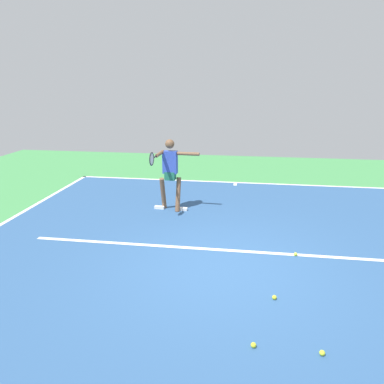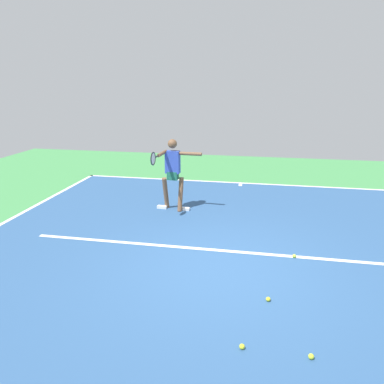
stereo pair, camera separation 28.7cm
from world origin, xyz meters
TOP-DOWN VIEW (x-y plane):
  - ground_plane at (0.00, 0.00)m, footprint 19.95×19.95m
  - court_surface at (0.00, 0.00)m, footprint 10.09×11.31m
  - court_line_baseline_near at (0.00, -5.60)m, footprint 10.09×0.10m
  - court_line_service at (0.00, -0.70)m, footprint 7.57×0.10m
  - court_line_centre_mark at (0.00, -5.40)m, footprint 0.10×0.30m
  - tennis_player at (1.48, -2.76)m, footprint 1.12×1.20m
  - tennis_ball_near_service_line at (-1.28, 1.92)m, footprint 0.07×0.07m
  - tennis_ball_by_sideline at (-0.50, 1.90)m, footprint 0.07×0.07m
  - tennis_ball_near_player at (-0.81, 0.83)m, footprint 0.07×0.07m
  - tennis_ball_far_corner at (-1.27, -0.66)m, footprint 0.07×0.07m

SIDE VIEW (x-z plane):
  - ground_plane at x=0.00m, z-range 0.00..0.00m
  - court_surface at x=0.00m, z-range 0.00..0.00m
  - court_line_baseline_near at x=0.00m, z-range 0.00..0.01m
  - court_line_service at x=0.00m, z-range 0.00..0.01m
  - court_line_centre_mark at x=0.00m, z-range 0.00..0.01m
  - tennis_ball_near_service_line at x=-1.28m, z-range 0.00..0.07m
  - tennis_ball_by_sideline at x=-0.50m, z-range 0.00..0.07m
  - tennis_ball_near_player at x=-0.81m, z-range 0.00..0.07m
  - tennis_ball_far_corner at x=-1.27m, z-range 0.00..0.07m
  - tennis_player at x=1.48m, z-range 0.13..1.88m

